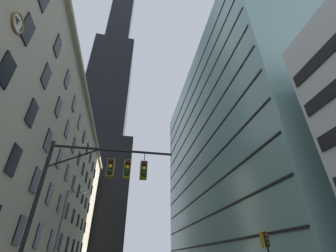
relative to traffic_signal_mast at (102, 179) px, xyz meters
name	(u,v)px	position (x,y,z in m)	size (l,w,h in m)	color
station_building	(17,170)	(-14.82, 22.71, 7.62)	(16.14, 63.74, 26.52)	#BCAF93
dark_skyscraper	(104,114)	(-11.60, 73.77, 52.44)	(27.35, 27.35, 195.58)	black
glass_office_midrise	(229,151)	(22.96, 29.40, 17.11)	(16.20, 53.22, 45.46)	gray
traffic_signal_mast	(102,179)	(0.00, 0.00, 0.00)	(7.00, 0.63, 7.48)	black
traffic_light_near_right	(266,243)	(11.30, 3.61, -2.71)	(0.40, 0.63, 3.47)	black
street_lamppost	(63,225)	(-3.82, 10.32, -1.08)	(1.91, 0.32, 7.41)	#47474C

